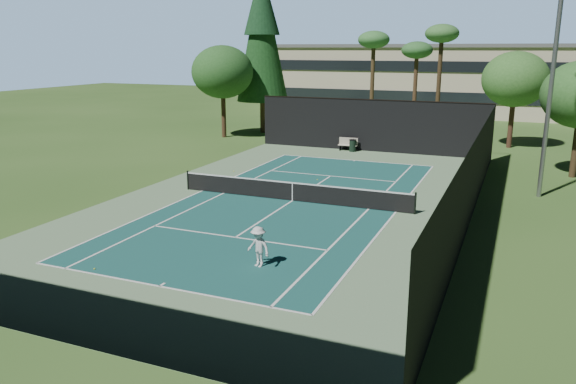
{
  "coord_description": "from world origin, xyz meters",
  "views": [
    {
      "loc": [
        10.73,
        -26.39,
        7.8
      ],
      "look_at": [
        1.0,
        -3.0,
        1.3
      ],
      "focal_mm": 35.0,
      "sensor_mm": 36.0,
      "label": 1
    }
  ],
  "objects_px": {
    "tennis_ball_b": "(284,183)",
    "trash_bin": "(353,146)",
    "tennis_ball_d": "(234,171)",
    "tennis_net": "(292,191)",
    "player": "(258,247)",
    "tennis_ball_c": "(317,180)",
    "tennis_ball_a": "(95,269)",
    "park_bench": "(348,144)"
  },
  "relations": [
    {
      "from": "player",
      "to": "tennis_ball_d",
      "type": "distance_m",
      "value": 16.57
    },
    {
      "from": "tennis_net",
      "to": "tennis_ball_a",
      "type": "bearing_deg",
      "value": -104.9
    },
    {
      "from": "tennis_ball_d",
      "to": "park_bench",
      "type": "distance_m",
      "value": 11.34
    },
    {
      "from": "tennis_ball_b",
      "to": "trash_bin",
      "type": "height_order",
      "value": "trash_bin"
    },
    {
      "from": "tennis_net",
      "to": "trash_bin",
      "type": "xyz_separation_m",
      "value": [
        -1.18,
        15.32,
        -0.08
      ]
    },
    {
      "from": "tennis_ball_b",
      "to": "park_bench",
      "type": "bearing_deg",
      "value": 88.55
    },
    {
      "from": "tennis_ball_b",
      "to": "tennis_ball_c",
      "type": "distance_m",
      "value": 2.19
    },
    {
      "from": "tennis_net",
      "to": "tennis_ball_c",
      "type": "distance_m",
      "value": 5.09
    },
    {
      "from": "tennis_net",
      "to": "park_bench",
      "type": "relative_size",
      "value": 8.6
    },
    {
      "from": "tennis_ball_b",
      "to": "park_bench",
      "type": "distance_m",
      "value": 12.12
    },
    {
      "from": "tennis_ball_d",
      "to": "trash_bin",
      "type": "relative_size",
      "value": 0.07
    },
    {
      "from": "park_bench",
      "to": "trash_bin",
      "type": "xyz_separation_m",
      "value": [
        0.44,
        -0.25,
        -0.07
      ]
    },
    {
      "from": "tennis_ball_a",
      "to": "tennis_ball_d",
      "type": "xyz_separation_m",
      "value": [
        -3.19,
        16.76,
        -0.0
      ]
    },
    {
      "from": "tennis_ball_b",
      "to": "trash_bin",
      "type": "distance_m",
      "value": 11.89
    },
    {
      "from": "tennis_ball_a",
      "to": "tennis_ball_c",
      "type": "distance_m",
      "value": 16.79
    },
    {
      "from": "player",
      "to": "park_bench",
      "type": "distance_m",
      "value": 24.82
    },
    {
      "from": "tennis_ball_d",
      "to": "park_bench",
      "type": "xyz_separation_m",
      "value": [
        4.63,
        10.34,
        0.51
      ]
    },
    {
      "from": "tennis_ball_c",
      "to": "park_bench",
      "type": "bearing_deg",
      "value": 96.58
    },
    {
      "from": "tennis_net",
      "to": "tennis_ball_c",
      "type": "height_order",
      "value": "tennis_net"
    },
    {
      "from": "tennis_net",
      "to": "player",
      "type": "distance_m",
      "value": 9.23
    },
    {
      "from": "tennis_net",
      "to": "tennis_ball_a",
      "type": "relative_size",
      "value": 183.14
    },
    {
      "from": "tennis_ball_a",
      "to": "trash_bin",
      "type": "relative_size",
      "value": 0.07
    },
    {
      "from": "tennis_ball_c",
      "to": "tennis_ball_d",
      "type": "xyz_separation_m",
      "value": [
        -5.85,
        0.18,
        -0.0
      ]
    },
    {
      "from": "tennis_ball_d",
      "to": "trash_bin",
      "type": "xyz_separation_m",
      "value": [
        5.08,
        10.1,
        0.44
      ]
    },
    {
      "from": "tennis_ball_d",
      "to": "player",
      "type": "bearing_deg",
      "value": -58.88
    },
    {
      "from": "tennis_ball_c",
      "to": "tennis_ball_d",
      "type": "distance_m",
      "value": 5.85
    },
    {
      "from": "tennis_net",
      "to": "tennis_ball_a",
      "type": "height_order",
      "value": "tennis_net"
    },
    {
      "from": "tennis_ball_d",
      "to": "tennis_net",
      "type": "bearing_deg",
      "value": -39.89
    },
    {
      "from": "tennis_ball_a",
      "to": "tennis_net",
      "type": "bearing_deg",
      "value": 75.1
    },
    {
      "from": "tennis_ball_a",
      "to": "tennis_ball_c",
      "type": "xyz_separation_m",
      "value": [
        2.66,
        16.57,
        -0.0
      ]
    },
    {
      "from": "tennis_net",
      "to": "tennis_ball_b",
      "type": "distance_m",
      "value": 4.0
    },
    {
      "from": "tennis_ball_d",
      "to": "park_bench",
      "type": "height_order",
      "value": "park_bench"
    },
    {
      "from": "tennis_ball_a",
      "to": "park_bench",
      "type": "xyz_separation_m",
      "value": [
        1.45,
        27.1,
        0.51
      ]
    },
    {
      "from": "tennis_net",
      "to": "tennis_ball_a",
      "type": "distance_m",
      "value": 11.94
    },
    {
      "from": "player",
      "to": "park_bench",
      "type": "xyz_separation_m",
      "value": [
        -3.92,
        24.51,
        -0.22
      ]
    },
    {
      "from": "tennis_ball_a",
      "to": "tennis_ball_b",
      "type": "distance_m",
      "value": 15.04
    },
    {
      "from": "player",
      "to": "tennis_net",
      "type": "bearing_deg",
      "value": 121.13
    },
    {
      "from": "tennis_ball_a",
      "to": "tennis_ball_b",
      "type": "bearing_deg",
      "value": 85.65
    },
    {
      "from": "tennis_ball_b",
      "to": "tennis_ball_c",
      "type": "bearing_deg",
      "value": 46.08
    },
    {
      "from": "trash_bin",
      "to": "park_bench",
      "type": "bearing_deg",
      "value": 151.04
    },
    {
      "from": "trash_bin",
      "to": "tennis_ball_d",
      "type": "bearing_deg",
      "value": -116.69
    },
    {
      "from": "tennis_net",
      "to": "park_bench",
      "type": "bearing_deg",
      "value": 95.95
    }
  ]
}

